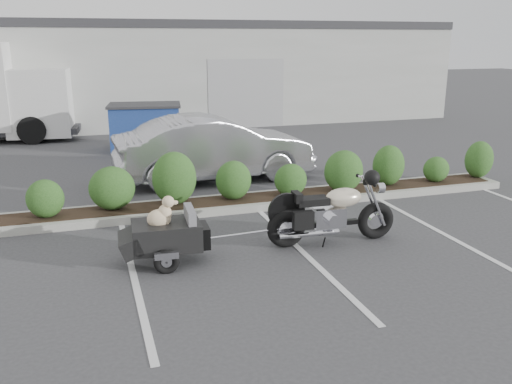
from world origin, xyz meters
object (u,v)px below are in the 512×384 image
object	(u,v)px
dumpster	(146,127)
pet_trailer	(165,234)
sedan	(214,148)
motorcycle	(332,214)

from	to	relation	value
dumpster	pet_trailer	bearing A→B (deg)	-86.21
pet_trailer	sedan	size ratio (longest dim) A/B	0.38
motorcycle	pet_trailer	bearing A→B (deg)	-177.33
sedan	pet_trailer	bearing A→B (deg)	154.98
motorcycle	dumpster	xyz separation A→B (m)	(-2.04, 9.00, 0.20)
sedan	motorcycle	bearing A→B (deg)	-172.80
pet_trailer	dumpster	world-z (taller)	dumpster
motorcycle	sedan	bearing A→B (deg)	103.50
sedan	dumpster	world-z (taller)	sedan
pet_trailer	sedan	bearing A→B (deg)	71.29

